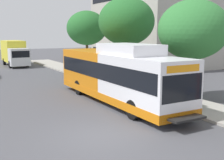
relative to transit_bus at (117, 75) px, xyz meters
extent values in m
plane|color=#4C4C51|center=(-3.73, 3.19, -1.70)|extent=(120.00, 120.00, 0.00)
cube|color=#A8A399|center=(3.27, 1.19, -1.63)|extent=(3.00, 56.00, 0.14)
cube|color=white|center=(0.00, -2.82, -0.02)|extent=(2.54, 5.80, 2.73)
cube|color=orange|center=(0.00, 2.98, -0.02)|extent=(2.54, 5.80, 2.73)
cube|color=orange|center=(0.00, 0.08, -1.16)|extent=(2.57, 11.60, 0.44)
cube|color=black|center=(0.00, 0.08, 0.35)|extent=(2.58, 11.25, 0.96)
cube|color=black|center=(0.00, -5.68, 0.15)|extent=(2.34, 0.10, 1.24)
cube|color=orange|center=(0.00, -5.69, 1.02)|extent=(1.90, 0.08, 0.32)
cube|color=white|center=(0.00, -1.37, 1.65)|extent=(2.16, 4.06, 0.60)
cube|color=black|center=(0.00, -6.07, -1.15)|extent=(1.78, 0.60, 0.10)
cylinder|color=black|center=(-1.13, -3.51, -1.20)|extent=(0.30, 1.00, 1.00)
cylinder|color=black|center=(1.13, -3.51, -1.20)|extent=(0.30, 1.00, 1.00)
cylinder|color=black|center=(-1.13, 3.27, -1.20)|extent=(0.30, 1.00, 1.00)
cylinder|color=black|center=(1.13, 3.27, -1.20)|extent=(0.30, 1.00, 1.00)
cylinder|color=#4C3823|center=(4.30, -1.92, -0.21)|extent=(0.28, 0.28, 2.70)
ellipsoid|color=#337A38|center=(4.30, -1.92, 2.76)|extent=(4.31, 4.31, 3.67)
cylinder|color=#4C3823|center=(4.25, 5.62, 0.09)|extent=(0.28, 0.28, 3.32)
ellipsoid|color=#286B2D|center=(4.25, 5.62, 3.51)|extent=(4.68, 4.68, 3.98)
cylinder|color=#4C3823|center=(4.34, 13.70, -0.05)|extent=(0.28, 0.28, 3.02)
ellipsoid|color=#286B2D|center=(4.34, 13.70, 3.08)|extent=(4.33, 4.33, 3.68)
cube|color=silver|center=(-1.36, 21.14, -0.35)|extent=(2.30, 2.00, 2.10)
cube|color=yellow|center=(-1.36, 24.64, 0.20)|extent=(2.30, 5.00, 2.70)
cube|color=black|center=(-1.36, 20.17, 0.05)|extent=(2.07, 0.08, 0.80)
cylinder|color=black|center=(-2.39, 21.58, -1.24)|extent=(0.26, 0.92, 0.92)
cylinder|color=black|center=(-0.33, 21.58, -1.24)|extent=(0.26, 0.92, 0.92)
cylinder|color=black|center=(-2.39, 25.72, -1.24)|extent=(0.26, 0.92, 0.92)
cylinder|color=black|center=(-0.33, 25.72, -1.24)|extent=(0.26, 0.92, 0.92)
cube|color=black|center=(14.71, 15.28, 0.05)|extent=(11.01, 13.78, 1.10)
cube|color=black|center=(14.71, 15.28, 3.56)|extent=(11.01, 13.78, 1.10)
cylinder|color=#B7B7BC|center=(20.55, 29.65, 0.90)|extent=(1.10, 1.10, 5.21)
cylinder|color=#B7B7BC|center=(20.55, 29.65, 6.11)|extent=(0.91, 0.91, 5.21)
camera|label=1|loc=(-8.90, -14.99, 2.56)|focal=46.09mm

